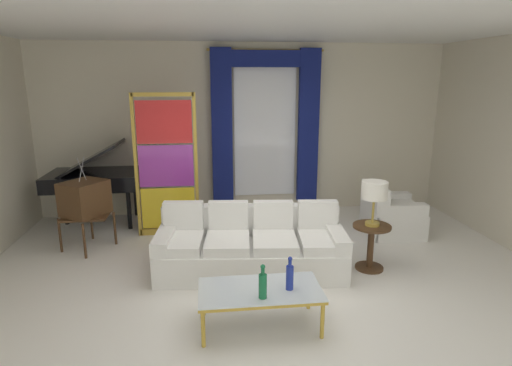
% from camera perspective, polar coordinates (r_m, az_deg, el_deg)
% --- Properties ---
extents(ground_plane, '(16.00, 16.00, 0.00)m').
position_cam_1_polar(ground_plane, '(5.11, 1.85, -13.98)').
color(ground_plane, white).
extents(wall_rear, '(8.00, 0.12, 3.00)m').
position_cam_1_polar(wall_rear, '(7.60, -1.59, 7.27)').
color(wall_rear, beige).
rests_on(wall_rear, ground).
extents(ceiling_slab, '(8.00, 7.60, 0.04)m').
position_cam_1_polar(ceiling_slab, '(5.34, 0.73, 20.72)').
color(ceiling_slab, white).
extents(curtained_window, '(2.00, 0.17, 2.70)m').
position_cam_1_polar(curtained_window, '(7.45, 1.31, 8.99)').
color(curtained_window, white).
rests_on(curtained_window, ground).
extents(couch_white_long, '(2.41, 1.14, 0.86)m').
position_cam_1_polar(couch_white_long, '(5.43, -0.69, -8.67)').
color(couch_white_long, white).
rests_on(couch_white_long, ground).
extents(coffee_table, '(1.20, 0.61, 0.41)m').
position_cam_1_polar(coffee_table, '(4.24, 0.56, -14.60)').
color(coffee_table, silver).
rests_on(coffee_table, ground).
extents(bottle_blue_decanter, '(0.07, 0.07, 0.34)m').
position_cam_1_polar(bottle_blue_decanter, '(4.16, 4.61, -12.49)').
color(bottle_blue_decanter, navy).
rests_on(bottle_blue_decanter, coffee_table).
extents(bottle_crystal_tall, '(0.08, 0.08, 0.34)m').
position_cam_1_polar(bottle_crystal_tall, '(4.00, 0.93, -13.61)').
color(bottle_crystal_tall, '#196B3D').
rests_on(bottle_crystal_tall, coffee_table).
extents(vintage_tv, '(0.75, 0.77, 1.35)m').
position_cam_1_polar(vintage_tv, '(6.41, -22.25, -2.14)').
color(vintage_tv, '#472D19').
rests_on(vintage_tv, ground).
extents(armchair_white, '(0.87, 0.87, 0.80)m').
position_cam_1_polar(armchair_white, '(6.96, 17.64, -4.29)').
color(armchair_white, white).
rests_on(armchair_white, ground).
extents(stained_glass_divider, '(0.95, 0.05, 2.20)m').
position_cam_1_polar(stained_glass_divider, '(6.54, -12.06, 1.91)').
color(stained_glass_divider, gold).
rests_on(stained_glass_divider, ground).
extents(peacock_figurine, '(0.44, 0.60, 0.50)m').
position_cam_1_polar(peacock_figurine, '(6.36, -8.96, -6.18)').
color(peacock_figurine, beige).
rests_on(peacock_figurine, ground).
extents(round_side_table, '(0.48, 0.48, 0.59)m').
position_cam_1_polar(round_side_table, '(5.61, 15.33, -7.86)').
color(round_side_table, '#472D19').
rests_on(round_side_table, ground).
extents(table_lamp_brass, '(0.32, 0.32, 0.57)m').
position_cam_1_polar(table_lamp_brass, '(5.40, 15.79, -1.22)').
color(table_lamp_brass, '#B29338').
rests_on(table_lamp_brass, round_side_table).
extents(grand_piano, '(1.50, 1.10, 1.40)m').
position_cam_1_polar(grand_piano, '(7.46, -20.87, 0.75)').
color(grand_piano, black).
rests_on(grand_piano, ground).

